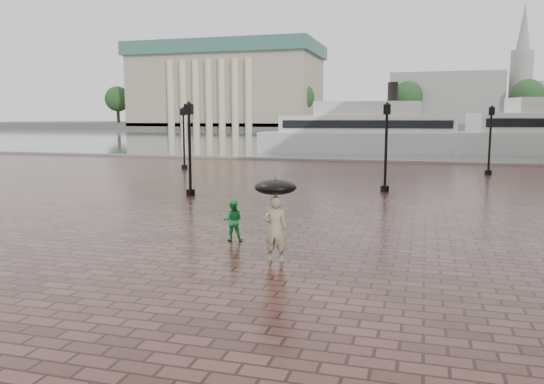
{
  "coord_description": "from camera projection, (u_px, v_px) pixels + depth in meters",
  "views": [
    {
      "loc": [
        4.86,
        -13.45,
        3.78
      ],
      "look_at": [
        0.22,
        2.71,
        1.4
      ],
      "focal_mm": 35.0,
      "sensor_mm": 36.0,
      "label": 1
    }
  ],
  "objects": [
    {
      "name": "far_shore",
      "position": [
        409.0,
        126.0,
        166.78
      ],
      "size": [
        300.0,
        60.0,
        2.0
      ],
      "primitive_type": "cube",
      "color": "#4C4C47",
      "rests_on": "ground"
    },
    {
      "name": "ground",
      "position": [
        237.0,
        255.0,
        14.65
      ],
      "size": [
        300.0,
        300.0,
        0.0
      ],
      "primitive_type": "plane",
      "color": "#331B17",
      "rests_on": "ground"
    },
    {
      "name": "quay_edge",
      "position": [
        364.0,
        162.0,
        45.11
      ],
      "size": [
        80.0,
        0.6,
        0.3
      ],
      "primitive_type": "cube",
      "color": "slate",
      "rests_on": "ground"
    },
    {
      "name": "child_pedestrian",
      "position": [
        233.0,
        220.0,
        16.26
      ],
      "size": [
        0.72,
        0.63,
        1.27
      ],
      "primitive_type": "imported",
      "rotation": [
        0.0,
        0.0,
        3.42
      ],
      "color": "green",
      "rests_on": "ground"
    },
    {
      "name": "ferry_near",
      "position": [
        366.0,
        132.0,
        56.13
      ],
      "size": [
        22.87,
        7.58,
        7.36
      ],
      "rotation": [
        0.0,
        0.0,
        0.1
      ],
      "color": "silver",
      "rests_on": "ground"
    },
    {
      "name": "street_lamps",
      "position": [
        313.0,
        142.0,
        31.39
      ],
      "size": [
        21.44,
        14.44,
        4.4
      ],
      "color": "black",
      "rests_on": "ground"
    },
    {
      "name": "harbour_water",
      "position": [
        398.0,
        137.0,
        102.21
      ],
      "size": [
        240.0,
        240.0,
        0.0
      ],
      "primitive_type": "plane",
      "color": "#4C545C",
      "rests_on": "ground"
    },
    {
      "name": "adult_pedestrian",
      "position": [
        275.0,
        229.0,
        13.86
      ],
      "size": [
        0.68,
        0.48,
        1.76
      ],
      "primitive_type": "imported",
      "rotation": [
        0.0,
        0.0,
        3.24
      ],
      "color": "gray",
      "rests_on": "ground"
    },
    {
      "name": "museum",
      "position": [
        227.0,
        84.0,
        165.34
      ],
      "size": [
        57.0,
        32.5,
        26.0
      ],
      "color": "gray",
      "rests_on": "ground"
    },
    {
      "name": "umbrella",
      "position": [
        276.0,
        187.0,
        13.7
      ],
      "size": [
        1.1,
        1.1,
        1.16
      ],
      "color": "black",
      "rests_on": "ground"
    },
    {
      "name": "far_trees",
      "position": [
        408.0,
        96.0,
        144.66
      ],
      "size": [
        188.0,
        8.0,
        13.5
      ],
      "color": "#2D2119",
      "rests_on": "ground"
    }
  ]
}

